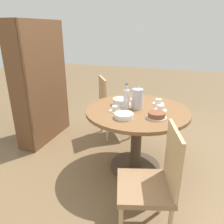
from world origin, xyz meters
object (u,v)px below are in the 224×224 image
(chair_a, at_px, (153,181))
(chair_b, at_px, (111,106))
(coffee_pot, at_px, (137,98))
(cup_d, at_px, (158,102))
(bookshelf, at_px, (42,86))
(cup_b, at_px, (136,98))
(water_bottle, at_px, (126,99))
(cake_main, at_px, (121,102))
(cup_c, at_px, (116,109))
(cup_a, at_px, (161,108))
(cake_second, at_px, (157,115))

(chair_a, distance_m, chair_b, 1.76)
(coffee_pot, distance_m, cup_d, 0.33)
(bookshelf, bearing_deg, cup_d, 87.59)
(cup_b, height_order, cup_d, same)
(water_bottle, bearing_deg, cup_b, -2.79)
(chair_b, relative_size, cake_main, 4.18)
(chair_b, distance_m, water_bottle, 0.93)
(cup_c, bearing_deg, bookshelf, 69.66)
(bookshelf, xyz_separation_m, cup_b, (0.01, -1.37, -0.04))
(chair_a, height_order, coffee_pot, coffee_pot)
(water_bottle, relative_size, cup_d, 2.14)
(cup_d, bearing_deg, chair_a, -173.09)
(coffee_pot, bearing_deg, chair_a, -158.46)
(cup_a, bearing_deg, water_bottle, 102.97)
(chair_b, xyz_separation_m, cup_d, (-0.44, -0.75, 0.28))
(chair_a, height_order, chair_b, same)
(bookshelf, distance_m, water_bottle, 1.40)
(bookshelf, xyz_separation_m, coffee_pot, (-0.31, -1.46, 0.06))
(water_bottle, height_order, cup_d, water_bottle)
(chair_a, distance_m, cup_a, 0.92)
(cup_c, xyz_separation_m, cup_d, (0.40, -0.40, 0.00))
(cake_main, bearing_deg, water_bottle, -143.81)
(cup_a, bearing_deg, cake_main, 83.56)
(cake_main, height_order, cup_a, cake_main)
(chair_a, xyz_separation_m, cake_second, (0.65, 0.09, 0.29))
(cup_a, distance_m, cup_b, 0.45)
(water_bottle, height_order, cup_b, water_bottle)
(cake_main, xyz_separation_m, cup_b, (0.24, -0.12, -0.01))
(cake_second, height_order, cup_a, same)
(water_bottle, bearing_deg, chair_b, 30.49)
(cup_b, bearing_deg, coffee_pot, -163.79)
(chair_b, height_order, cake_main, chair_b)
(chair_b, bearing_deg, cup_a, -163.38)
(cup_b, distance_m, cup_d, 0.30)
(chair_a, relative_size, cup_b, 6.81)
(cup_c, bearing_deg, cake_second, -95.09)
(chair_b, height_order, cup_b, chair_b)
(chair_a, xyz_separation_m, cup_a, (0.87, 0.08, 0.28))
(coffee_pot, relative_size, cup_a, 1.92)
(coffee_pot, relative_size, cake_second, 1.30)
(chair_b, relative_size, cup_a, 6.81)
(cake_main, bearing_deg, cup_a, -96.44)
(water_bottle, relative_size, cup_c, 2.14)
(coffee_pot, xyz_separation_m, water_bottle, (-0.06, 0.11, -0.00))
(water_bottle, xyz_separation_m, cup_c, (-0.10, 0.09, -0.10))
(bookshelf, relative_size, cake_main, 7.63)
(cake_main, distance_m, cake_second, 0.53)
(cup_b, relative_size, cup_c, 1.00)
(chair_a, xyz_separation_m, coffee_pot, (0.85, 0.34, 0.38))
(chair_b, relative_size, cake_second, 4.60)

